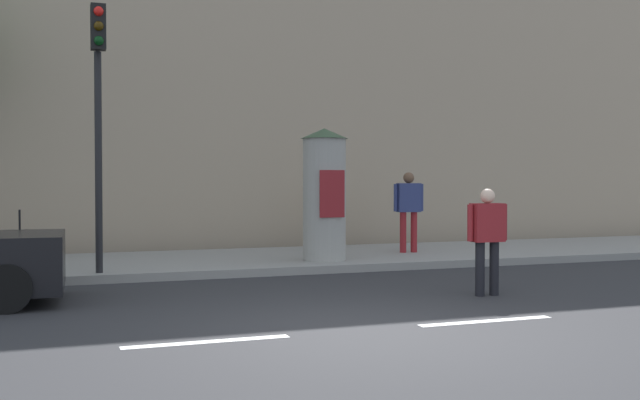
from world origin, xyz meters
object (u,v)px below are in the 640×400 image
(pedestrian_tallest, at_px, (487,233))
(pedestrian_with_backpack, at_px, (408,204))
(traffic_light, at_px, (98,94))
(pedestrian_with_bag, at_px, (339,210))
(poster_column, at_px, (324,193))

(pedestrian_tallest, height_order, pedestrian_with_backpack, pedestrian_with_backpack)
(pedestrian_tallest, xyz_separation_m, pedestrian_with_backpack, (1.23, 5.04, 0.26))
(traffic_light, xyz_separation_m, pedestrian_tallest, (5.31, -3.48, -2.21))
(pedestrian_tallest, distance_m, pedestrian_with_bag, 6.79)
(pedestrian_with_bag, xyz_separation_m, pedestrian_with_backpack, (0.93, -1.74, 0.18))
(pedestrian_with_bag, distance_m, pedestrian_with_backpack, 1.98)
(pedestrian_with_bag, height_order, pedestrian_with_backpack, pedestrian_with_backpack)
(pedestrian_with_bag, relative_size, pedestrian_with_backpack, 0.88)
(traffic_light, height_order, pedestrian_with_bag, traffic_light)
(traffic_light, xyz_separation_m, pedestrian_with_bag, (5.61, 3.31, -2.13))
(pedestrian_with_backpack, bearing_deg, pedestrian_tallest, -103.72)
(poster_column, distance_m, pedestrian_with_backpack, 2.45)
(traffic_light, bearing_deg, pedestrian_with_backpack, 13.47)
(poster_column, xyz_separation_m, pedestrian_with_backpack, (2.27, 0.88, -0.26))
(poster_column, height_order, pedestrian_with_bag, poster_column)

